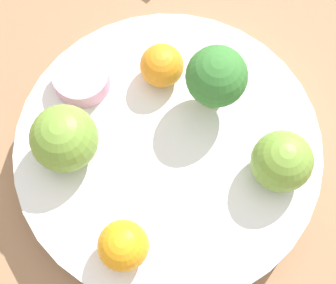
{
  "coord_description": "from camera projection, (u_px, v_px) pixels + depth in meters",
  "views": [
    {
      "loc": [
        0.16,
        -0.04,
        0.51
      ],
      "look_at": [
        0.0,
        0.0,
        0.07
      ],
      "focal_mm": 60.0,
      "sensor_mm": 36.0,
      "label": 1
    }
  ],
  "objects": [
    {
      "name": "orange_front",
      "position": [
        123.0,
        246.0,
        0.43
      ],
      "size": [
        0.04,
        0.04,
        0.04
      ],
      "color": "orange",
      "rests_on": "bowl"
    },
    {
      "name": "small_cup",
      "position": [
        82.0,
        78.0,
        0.49
      ],
      "size": [
        0.05,
        0.05,
        0.02
      ],
      "color": "#EA9EC6",
      "rests_on": "bowl"
    },
    {
      "name": "bowl",
      "position": [
        168.0,
        154.0,
        0.5
      ],
      "size": [
        0.27,
        0.27,
        0.04
      ],
      "color": "white",
      "rests_on": "table_surface"
    },
    {
      "name": "apple_red",
      "position": [
        64.0,
        139.0,
        0.45
      ],
      "size": [
        0.06,
        0.06,
        0.06
      ],
      "color": "olive",
      "rests_on": "bowl"
    },
    {
      "name": "broccoli",
      "position": [
        216.0,
        78.0,
        0.46
      ],
      "size": [
        0.05,
        0.05,
        0.07
      ],
      "color": "#99C17A",
      "rests_on": "bowl"
    },
    {
      "name": "orange_back",
      "position": [
        162.0,
        66.0,
        0.49
      ],
      "size": [
        0.04,
        0.04,
        0.04
      ],
      "color": "orange",
      "rests_on": "bowl"
    },
    {
      "name": "ground_plane",
      "position": [
        168.0,
        168.0,
        0.54
      ],
      "size": [
        6.0,
        6.0,
        0.0
      ],
      "primitive_type": "plane",
      "color": "gray"
    },
    {
      "name": "apple_green",
      "position": [
        282.0,
        161.0,
        0.45
      ],
      "size": [
        0.05,
        0.05,
        0.05
      ],
      "color": "olive",
      "rests_on": "bowl"
    },
    {
      "name": "table_surface",
      "position": [
        168.0,
        165.0,
        0.53
      ],
      "size": [
        1.2,
        1.2,
        0.02
      ],
      "color": "#936D4C",
      "rests_on": "ground_plane"
    }
  ]
}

